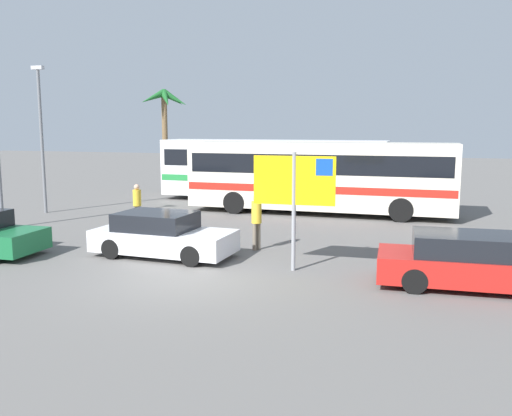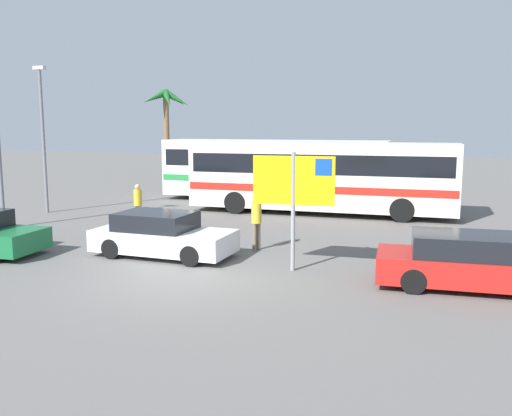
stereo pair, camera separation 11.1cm
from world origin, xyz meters
The scene contains 10 objects.
ground centered at (0.00, 0.00, 0.00)m, with size 120.00×120.00×0.00m, color #605E5B.
bus_front_coach centered at (1.36, 11.39, 1.78)m, with size 11.65×2.43×3.17m.
bus_rear_coach centered at (-1.73, 14.72, 1.78)m, with size 11.65×2.43×3.17m.
ferry_sign centered at (2.60, 1.66, 2.33)m, with size 2.20×0.14×3.20m.
car_red centered at (7.03, 1.39, 0.64)m, with size 4.67×2.00×1.32m.
car_white centered at (-1.60, 2.07, 0.64)m, with size 4.27×1.96×1.32m.
pedestrian_by_bus centered at (-4.84, 6.30, 0.97)m, with size 0.32×0.32×1.65m.
pedestrian_near_sign centered at (0.86, 3.71, 1.06)m, with size 0.32×0.32×1.78m.
lamp_post_right_side centered at (-10.49, 7.97, 3.57)m, with size 0.56×0.20×6.49m.
palm_tree_seaside centered at (-8.59, 16.14, 4.82)m, with size 2.97×2.92×5.99m.
Camera 1 is at (5.87, -12.20, 3.86)m, focal length 37.89 mm.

